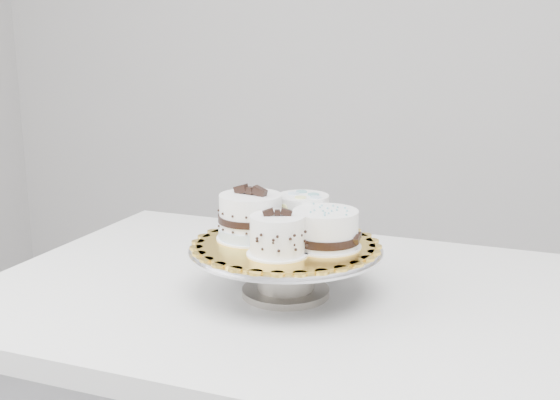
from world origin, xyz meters
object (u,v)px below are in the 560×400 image
(cake_swirl, at_px, (277,236))
(cake_banded, at_px, (251,219))
(cake_ribbon, at_px, (326,230))
(table, at_px, (309,334))
(cake_stand, at_px, (286,261))
(cake_board, at_px, (286,244))
(cake_dots, at_px, (303,213))

(cake_swirl, distance_m, cake_banded, 0.10)
(cake_banded, distance_m, cake_ribbon, 0.14)
(table, height_order, cake_stand, cake_stand)
(table, bearing_deg, cake_stand, -134.33)
(cake_board, relative_size, cake_banded, 2.32)
(cake_banded, xyz_separation_m, cake_ribbon, (0.14, -0.01, -0.01))
(cake_board, xyz_separation_m, cake_dots, (0.01, 0.07, 0.04))
(cake_dots, bearing_deg, cake_swirl, -96.88)
(cake_banded, height_order, cake_dots, cake_banded)
(cake_dots, height_order, cake_ribbon, cake_dots)
(cake_stand, bearing_deg, cake_dots, 83.17)
(cake_swirl, distance_m, cake_ribbon, 0.09)
(cake_swirl, bearing_deg, cake_stand, 74.34)
(cake_stand, relative_size, cake_banded, 2.54)
(table, relative_size, cake_stand, 3.63)
(cake_board, bearing_deg, cake_dots, 83.17)
(cake_swirl, height_order, cake_banded, cake_banded)
(table, distance_m, cake_swirl, 0.23)
(cake_dots, xyz_separation_m, cake_ribbon, (0.06, -0.07, -0.01))
(cake_stand, relative_size, cake_ribbon, 2.60)
(cake_stand, height_order, cake_swirl, cake_swirl)
(cake_ribbon, bearing_deg, cake_dots, 126.55)
(cake_ribbon, bearing_deg, cake_board, 176.66)
(table, bearing_deg, cake_ribbon, -37.18)
(cake_swirl, relative_size, cake_ribbon, 0.90)
(cake_stand, bearing_deg, table, 42.23)
(cake_ribbon, bearing_deg, table, 135.54)
(table, height_order, cake_board, cake_board)
(cake_board, relative_size, cake_dots, 2.64)
(cake_swirl, xyz_separation_m, cake_ribbon, (0.06, 0.07, -0.00))
(table, height_order, cake_swirl, cake_swirl)
(cake_swirl, relative_size, cake_dots, 0.99)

